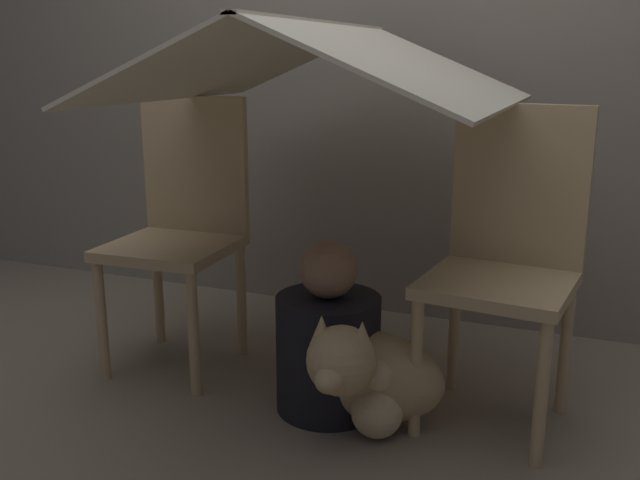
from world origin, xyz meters
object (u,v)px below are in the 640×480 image
Objects in this scene: chair_right at (506,253)px; person_front at (328,343)px; chair_left at (182,221)px; dog at (358,372)px.

person_front is (-0.50, -0.17, -0.30)m from chair_right.
chair_left is at bearing 164.53° from person_front.
chair_right is at bearing 18.98° from person_front.
chair_right is at bearing 32.31° from dog.
chair_left is 1.13m from chair_right.
chair_left is 1.00× the size of chair_right.
person_front is at bearing -17.62° from chair_left.
dog is at bearing -28.82° from person_front.
chair_right is 1.73× the size of person_front.
chair_right is 1.88× the size of dog.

